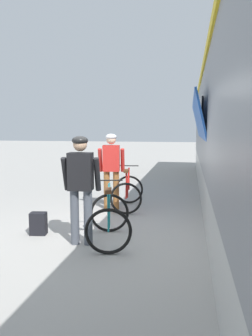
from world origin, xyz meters
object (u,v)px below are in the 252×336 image
(bicycle_near_red, at_px, (128,192))
(bicycle_far_teal, at_px, (109,219))
(cyclist_far_in_dark, at_px, (81,180))
(cyclist_near_in_red, at_px, (111,164))
(backpack_on_platform, at_px, (38,224))

(bicycle_near_red, distance_m, bicycle_far_teal, 2.21)
(bicycle_far_teal, bearing_deg, bicycle_near_red, 93.38)
(cyclist_far_in_dark, xyz_separation_m, bicycle_near_red, (0.28, 2.37, -0.65))
(cyclist_near_in_red, bearing_deg, backpack_on_platform, -112.86)
(cyclist_near_in_red, distance_m, backpack_on_platform, 2.31)
(bicycle_far_teal, xyz_separation_m, backpack_on_platform, (-1.33, 0.11, -0.20))
(cyclist_near_in_red, height_order, bicycle_near_red, cyclist_near_in_red)
(bicycle_near_red, xyz_separation_m, backpack_on_platform, (-1.20, -2.09, -0.20))
(cyclist_far_in_dark, bearing_deg, bicycle_far_teal, 22.24)
(cyclist_far_in_dark, relative_size, backpack_on_platform, 4.40)
(cyclist_far_in_dark, distance_m, bicycle_far_teal, 0.79)
(bicycle_near_red, bearing_deg, cyclist_near_in_red, -163.07)
(cyclist_far_in_dark, relative_size, bicycle_near_red, 1.53)
(cyclist_near_in_red, relative_size, backpack_on_platform, 4.40)
(bicycle_near_red, distance_m, backpack_on_platform, 2.42)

